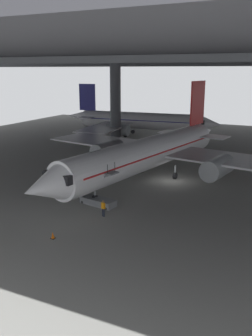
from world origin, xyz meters
TOP-DOWN VIEW (x-y plane):
  - ground_plane at (0.00, 0.00)m, footprint 110.00×110.00m
  - hangar_structure at (-0.08, 13.76)m, footprint 121.00×99.00m
  - airplane_main at (-2.80, -0.73)m, footprint 38.83×39.72m
  - boarding_stairs at (-4.17, -11.67)m, footprint 4.56×2.22m
  - crew_worker_by_stairs at (-2.16, -14.30)m, footprint 0.54×0.30m
  - airplane_distant at (-17.23, 28.79)m, footprint 34.70×33.58m
  - traffic_cone_orange at (-3.72, -20.44)m, footprint 0.36×0.36m

SIDE VIEW (x-z plane):
  - ground_plane at x=0.00m, z-range 0.00..0.00m
  - traffic_cone_orange at x=-3.72m, z-range -0.01..0.59m
  - boarding_stairs at x=-4.17m, z-range -1.67..3.17m
  - crew_worker_by_stairs at x=-2.16m, z-range 0.12..1.79m
  - airplane_distant at x=-17.23m, z-range -2.12..8.82m
  - airplane_main at x=-2.80m, z-range -2.55..9.78m
  - hangar_structure at x=-0.08m, z-range 7.64..24.20m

